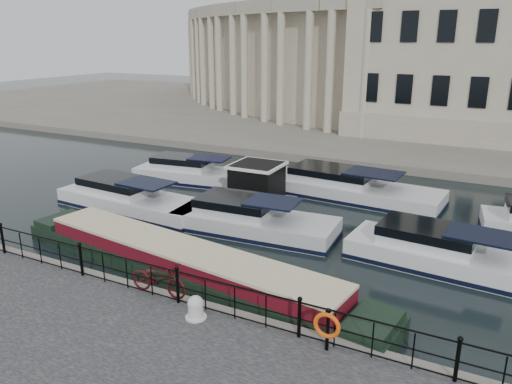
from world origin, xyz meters
TOP-DOWN VIEW (x-y plane):
  - ground_plane at (0.00, 0.00)m, footprint 160.00×160.00m
  - far_bank at (0.00, 39.00)m, footprint 120.00×42.00m
  - railing at (0.00, -2.25)m, footprint 24.14×0.14m
  - civic_building at (-1.00, 34.71)m, footprint 53.55×31.84m
  - bicycle at (-0.84, -2.10)m, footprint 2.05×0.77m
  - mooring_bollard at (0.98, -2.74)m, footprint 0.63×0.63m
  - life_ring_post at (4.88, -2.53)m, footprint 0.73×0.20m
  - narrowboat at (-1.46, 0.10)m, footprint 15.99×4.17m
  - harbour_hut at (-2.96, 8.84)m, footprint 3.46×2.91m
  - cabin_cruisers at (-0.23, 8.18)m, footprint 26.38×10.31m

SIDE VIEW (x-z plane):
  - ground_plane at x=0.00m, z-range 0.00..0.00m
  - far_bank at x=0.00m, z-range 0.00..0.55m
  - narrowboat at x=-1.46m, z-range -0.42..1.15m
  - cabin_cruisers at x=-0.23m, z-range -0.63..1.36m
  - mooring_bollard at x=0.98m, z-range 0.53..1.23m
  - harbour_hut at x=-2.96m, z-range -0.15..2.06m
  - bicycle at x=-0.84m, z-range 0.55..1.62m
  - railing at x=0.00m, z-range 0.59..1.81m
  - life_ring_post at x=4.88m, z-range 0.70..1.89m
  - civic_building at x=-1.00m, z-range -1.39..15.46m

